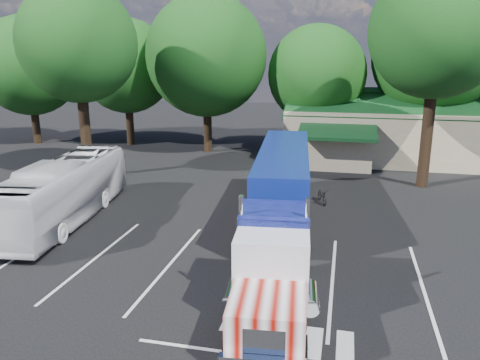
% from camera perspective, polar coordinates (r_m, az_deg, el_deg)
% --- Properties ---
extents(ground, '(120.00, 120.00, 0.00)m').
position_cam_1_polar(ground, '(24.42, -3.51, -4.42)').
color(ground, black).
rests_on(ground, ground).
extents(event_hall, '(24.20, 14.12, 5.55)m').
position_cam_1_polar(event_hall, '(40.97, 22.88, 5.54)').
color(event_hall, tan).
rests_on(event_hall, ground).
extents(tree_row_a, '(9.00, 9.00, 11.68)m').
position_cam_1_polar(tree_row_a, '(48.01, -24.30, 12.57)').
color(tree_row_a, black).
rests_on(tree_row_a, ground).
extents(tree_row_b, '(8.40, 8.40, 11.35)m').
position_cam_1_polar(tree_row_b, '(44.44, -13.67, 13.32)').
color(tree_row_b, black).
rests_on(tree_row_b, ground).
extents(tree_row_c, '(10.00, 10.00, 13.05)m').
position_cam_1_polar(tree_row_c, '(40.00, -4.12, 14.85)').
color(tree_row_c, black).
rests_on(tree_row_c, ground).
extents(tree_row_d, '(8.00, 8.00, 10.60)m').
position_cam_1_polar(tree_row_d, '(39.70, 9.34, 12.60)').
color(tree_row_d, black).
rests_on(tree_row_d, ground).
extents(tree_row_e, '(9.60, 9.60, 12.90)m').
position_cam_1_polar(tree_row_e, '(40.61, 22.64, 13.85)').
color(tree_row_e, black).
rests_on(tree_row_e, ground).
extents(tree_near_left, '(7.60, 7.60, 12.65)m').
position_cam_1_polar(tree_near_left, '(32.87, -19.16, 15.43)').
color(tree_near_left, black).
rests_on(tree_near_left, ground).
extents(tree_near_right, '(8.00, 8.00, 13.50)m').
position_cam_1_polar(tree_near_right, '(31.02, 22.95, 16.37)').
color(tree_near_right, black).
rests_on(tree_near_right, ground).
extents(semi_truck, '(4.14, 18.54, 3.86)m').
position_cam_1_polar(semi_truck, '(20.92, 5.06, -1.51)').
color(semi_truck, black).
rests_on(semi_truck, ground).
extents(woman, '(0.49, 0.64, 1.56)m').
position_cam_1_polar(woman, '(21.74, 6.67, -4.79)').
color(woman, black).
rests_on(woman, ground).
extents(bicycle, '(1.07, 1.79, 0.89)m').
position_cam_1_polar(bicycle, '(26.88, 10.04, -1.80)').
color(bicycle, black).
rests_on(bicycle, ground).
extents(tour_bus, '(3.96, 11.26, 3.07)m').
position_cam_1_polar(tour_bus, '(24.95, -20.67, -1.26)').
color(tour_bus, silver).
rests_on(tour_bus, ground).
extents(silver_sedan, '(4.84, 2.90, 1.51)m').
position_cam_1_polar(silver_sedan, '(37.23, 20.97, 2.60)').
color(silver_sedan, '#A6A9AE').
rests_on(silver_sedan, ground).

